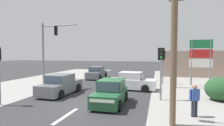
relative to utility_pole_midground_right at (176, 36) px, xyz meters
name	(u,v)px	position (x,y,z in m)	size (l,w,h in m)	color
ground_plane	(83,105)	(-6.05, -7.25, -4.81)	(140.00, 140.00, 0.00)	#303033
lane_dash_near	(66,116)	(-6.05, -9.25, -4.80)	(0.20, 2.40, 0.01)	silver
lane_dash_mid	(99,94)	(-6.05, -4.25, -4.80)	(0.20, 2.40, 0.01)	silver
lane_dash_far	(114,84)	(-6.05, 0.75, -4.80)	(0.20, 2.40, 0.01)	silver
kerb_left_verge	(18,87)	(-14.55, -3.25, -4.79)	(8.00, 40.00, 0.02)	gray
utility_pole_midground_right	(176,36)	(0.00, 0.00, 0.00)	(1.80, 0.26, 9.14)	brown
traffic_signal_mast	(48,47)	(-11.40, -3.00, -0.97)	(3.69, 0.44, 6.00)	slate
pedestal_signal_right_kerb	(161,65)	(-1.37, -4.91, -2.39)	(0.44, 0.29, 3.56)	slate
pedestal_signal_far_median	(163,61)	(-1.06, 1.92, -2.39)	(0.44, 0.29, 3.56)	slate
shopping_plaza_sign	(201,56)	(2.53, 1.88, -1.82)	(2.10, 0.16, 4.60)	slate
roadside_bush	(223,90)	(2.63, -4.09, -4.05)	(2.13, 1.82, 1.60)	#234C28
shopfront_wall_far	(208,64)	(4.95, 8.75, -3.01)	(12.00, 1.00, 3.60)	gray
sedan_kerbside_parked	(97,73)	(-9.24, 4.22, -4.10)	(1.99, 4.29, 1.56)	slate
sedan_oncoming_near	(61,85)	(-8.95, -4.95, -4.10)	(1.97, 4.28, 1.56)	slate
sedan_crossing_left	(131,82)	(-3.85, -1.79, -4.10)	(4.30, 2.01, 1.56)	silver
hatchback_oncoming_mid	(111,93)	(-4.41, -6.65, -4.10)	(1.83, 3.67, 1.53)	#235633
pedestrian_at_kerb	(195,99)	(0.19, -7.81, -3.88)	(0.52, 0.35, 1.63)	#232838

